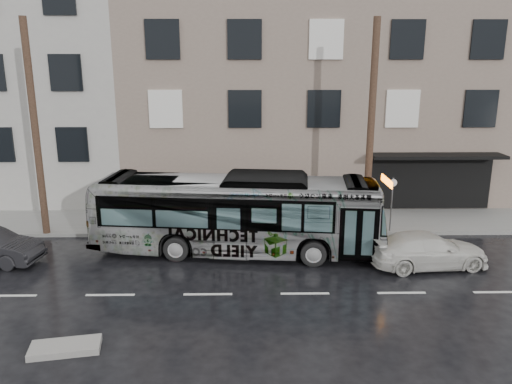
% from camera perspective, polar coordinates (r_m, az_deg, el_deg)
% --- Properties ---
extents(ground, '(120.00, 120.00, 0.00)m').
position_cam_1_polar(ground, '(19.07, -4.94, -8.24)').
color(ground, black).
rests_on(ground, ground).
extents(sidewalk, '(90.00, 3.60, 0.15)m').
position_cam_1_polar(sidewalk, '(23.62, -4.14, -3.43)').
color(sidewalk, gray).
rests_on(sidewalk, ground).
extents(building_taupe, '(20.00, 12.00, 11.00)m').
position_cam_1_polar(building_taupe, '(30.49, 6.08, 11.03)').
color(building_taupe, gray).
rests_on(building_taupe, ground).
extents(utility_pole_front, '(0.30, 0.30, 9.00)m').
position_cam_1_polar(utility_pole_front, '(21.62, 12.99, 6.99)').
color(utility_pole_front, '#513728').
rests_on(utility_pole_front, sidewalk).
extents(utility_pole_rear, '(0.30, 0.30, 9.00)m').
position_cam_1_polar(utility_pole_rear, '(22.78, -23.91, 6.49)').
color(utility_pole_rear, '#513728').
rests_on(utility_pole_rear, sidewalk).
extents(sign_post, '(0.06, 0.06, 2.40)m').
position_cam_1_polar(sign_post, '(22.56, 15.22, -1.41)').
color(sign_post, slate).
rests_on(sign_post, sidewalk).
extents(bus, '(11.63, 3.91, 3.18)m').
position_cam_1_polar(bus, '(19.68, -2.17, -2.53)').
color(bus, '#B2B2B2').
rests_on(bus, ground).
extents(white_sedan, '(4.58, 2.28, 1.28)m').
position_cam_1_polar(white_sedan, '(19.67, 19.05, -6.29)').
color(white_sedan, silver).
rests_on(white_sedan, ground).
extents(slush_pile, '(1.91, 1.11, 0.18)m').
position_cam_1_polar(slush_pile, '(14.70, -20.96, -16.27)').
color(slush_pile, gray).
rests_on(slush_pile, ground).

